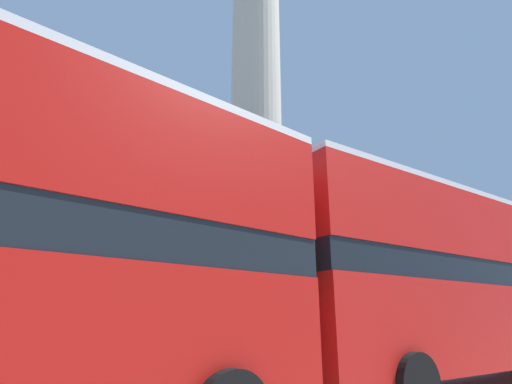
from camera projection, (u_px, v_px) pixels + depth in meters
name	position (u px, v px, depth m)	size (l,w,h in m)	color
ground_plane	(256.00, 368.00, 12.93)	(200.00, 200.00, 0.00)	gray
monument_column	(256.00, 126.00, 15.60)	(5.34, 5.34, 23.82)	#A39E8E
bus_b	(460.00, 281.00, 10.21)	(11.64, 3.60, 4.43)	red
equestrian_statue	(343.00, 320.00, 22.85)	(4.02, 3.63, 5.48)	#A39E8E
street_lamp	(320.00, 260.00, 10.86)	(0.38, 0.38, 5.89)	black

